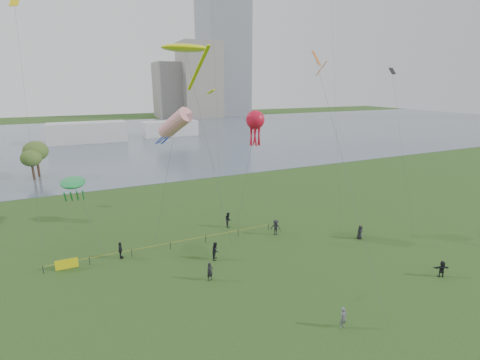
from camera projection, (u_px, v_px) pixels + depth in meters
name	position (u px, v px, depth m)	size (l,w,h in m)	color
ground_plane	(292.00, 307.00, 27.62)	(400.00, 400.00, 0.00)	#1C3A12
lake	(127.00, 137.00, 115.25)	(400.00, 120.00, 0.08)	slate
tower	(222.00, 0.00, 183.69)	(24.00, 24.00, 120.00)	slate
building_mid	(199.00, 80.00, 182.96)	(20.00, 20.00, 38.00)	gray
building_low	(171.00, 90.00, 183.94)	(16.00, 18.00, 28.00)	slate
pavilion_left	(88.00, 132.00, 105.26)	(22.00, 8.00, 6.00)	silver
pavilion_right	(170.00, 128.00, 118.45)	(18.00, 7.00, 5.00)	silver
fence	(110.00, 256.00, 34.72)	(24.07, 0.07, 1.05)	black
kite_flyer	(343.00, 318.00, 25.13)	(0.60, 0.39, 1.63)	#5B5D63
spectator_a	(216.00, 251.00, 34.99)	(0.89, 0.70, 1.84)	black
spectator_b	(276.00, 227.00, 40.68)	(1.20, 0.69, 1.86)	black
spectator_c	(120.00, 250.00, 35.16)	(1.03, 0.43, 1.77)	black
spectator_d	(360.00, 232.00, 39.67)	(0.78, 0.51, 1.61)	black
spectator_e	(442.00, 269.00, 31.83)	(1.45, 0.46, 1.56)	black
spectator_f	(210.00, 272.00, 31.23)	(0.62, 0.41, 1.70)	black
spectator_g	(228.00, 220.00, 42.93)	(0.92, 0.72, 1.90)	black
kite_stingray	(186.00, 49.00, 38.03)	(5.40, 10.16, 21.38)	#3F3F42
kite_windsock	(175.00, 124.00, 38.35)	(5.29, 5.06, 14.82)	#3F3F42
kite_creature	(73.00, 183.00, 35.93)	(3.84, 8.74, 7.75)	#3F3F42
kite_octopus	(255.00, 121.00, 38.65)	(4.25, 2.65, 14.36)	#3F3F42
kite_delta	(319.00, 69.00, 33.80)	(4.03, 15.63, 20.30)	#3F3F42
small_kites	(205.00, 20.00, 36.42)	(42.26, 14.01, 11.27)	yellow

